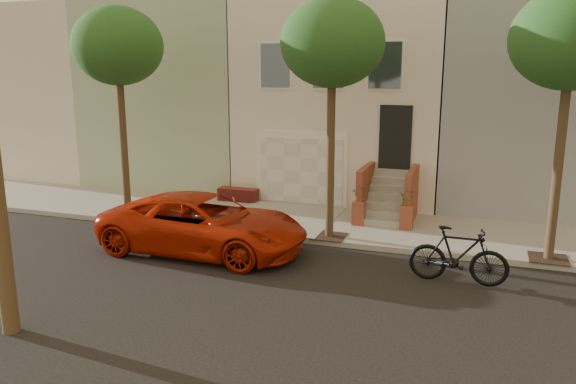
% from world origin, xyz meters
% --- Properties ---
extents(ground, '(90.00, 90.00, 0.00)m').
position_xyz_m(ground, '(0.00, 0.00, 0.00)').
color(ground, black).
rests_on(ground, ground).
extents(sidewalk, '(40.00, 3.70, 0.15)m').
position_xyz_m(sidewalk, '(0.00, 5.35, 0.07)').
color(sidewalk, gray).
rests_on(sidewalk, ground).
extents(house_row, '(33.10, 11.70, 7.00)m').
position_xyz_m(house_row, '(0.00, 11.19, 3.64)').
color(house_row, beige).
rests_on(house_row, sidewalk).
extents(tree_left, '(2.70, 2.57, 6.30)m').
position_xyz_m(tree_left, '(-5.50, 3.90, 5.26)').
color(tree_left, '#2D2116').
rests_on(tree_left, sidewalk).
extents(tree_mid, '(2.70, 2.57, 6.30)m').
position_xyz_m(tree_mid, '(1.00, 3.90, 5.26)').
color(tree_mid, '#2D2116').
rests_on(tree_mid, sidewalk).
extents(tree_right, '(2.70, 2.57, 6.30)m').
position_xyz_m(tree_right, '(6.50, 3.90, 5.26)').
color(tree_right, '#2D2116').
rests_on(tree_right, sidewalk).
extents(pickup_truck, '(5.38, 2.50, 1.49)m').
position_xyz_m(pickup_truck, '(-1.83, 1.99, 0.74)').
color(pickup_truck, '#B31E05').
rests_on(pickup_truck, ground).
extents(motorcycle, '(2.14, 0.63, 1.28)m').
position_xyz_m(motorcycle, '(4.48, 1.93, 0.64)').
color(motorcycle, black).
rests_on(motorcycle, ground).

